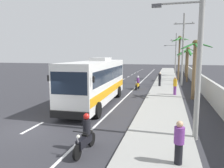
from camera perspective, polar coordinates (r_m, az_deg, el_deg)
name	(u,v)px	position (r m, az deg, el deg)	size (l,w,h in m)	color
ground_plane	(30,129)	(12.62, -20.97, -11.16)	(160.00, 160.00, 0.00)	#303035
sidewalk_kerb	(164,98)	(19.99, 13.70, -3.72)	(3.20, 90.00, 0.14)	#999993
lane_markings	(124,89)	(25.22, 3.11, -1.29)	(3.40, 71.00, 0.01)	white
boundary_wall	(203,85)	(24.05, 23.09, -0.15)	(0.24, 60.00, 1.84)	#B2B2AD
coach_bus_foreground	(97,80)	(17.22, -4.14, 1.01)	(3.10, 10.83, 3.76)	white
motorcycle_beside_bus	(138,84)	(25.05, 6.86, 0.07)	(0.56, 1.96, 1.55)	black
motorcycle_trailing	(85,137)	(9.10, -7.13, -13.77)	(0.56, 1.96, 1.61)	black
pedestrian_near_kerb	(179,142)	(8.12, 17.46, -14.48)	(0.36, 0.36, 1.58)	black
pedestrian_midwalk	(175,86)	(21.47, 16.48, -0.40)	(0.36, 0.36, 1.72)	#75388E
pedestrian_far_walk	(160,79)	(27.07, 12.63, 1.35)	(0.36, 0.36, 1.70)	black
utility_pole_nearest	(198,42)	(10.49, 22.06, 10.41)	(3.11, 0.24, 8.66)	#9E9E99
utility_pole_mid	(183,49)	(28.88, 18.41, 8.97)	(2.46, 0.24, 9.10)	#9E9E99
utility_pole_far	(175,52)	(47.26, 16.55, 8.13)	(3.66, 0.24, 8.43)	#9E9E99
palm_nearest	(188,56)	(33.28, 19.58, 7.04)	(3.71, 3.80, 5.09)	brown
palm_second	(180,48)	(35.68, 17.58, 9.09)	(2.81, 2.66, 6.94)	brown
palm_third	(186,58)	(41.36, 19.22, 6.62)	(3.77, 4.00, 4.89)	brown
palm_fourth	(195,59)	(20.35, 21.21, 6.32)	(2.85, 2.91, 5.29)	brown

